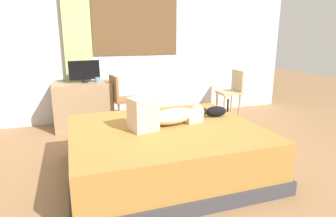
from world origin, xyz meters
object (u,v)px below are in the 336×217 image
at_px(bed, 165,150).
at_px(desk, 83,105).
at_px(cat, 215,111).
at_px(person_lying, 166,115).
at_px(tv_monitor, 84,71).
at_px(chair_spare, 232,90).
at_px(cup, 97,80).
at_px(chair_by_desk, 120,97).

distance_m(bed, desk, 2.08).
bearing_deg(cat, person_lying, -169.42).
bearing_deg(person_lying, tv_monitor, 111.38).
bearing_deg(person_lying, chair_spare, 41.88).
bearing_deg(desk, cup, 0.54).
distance_m(cat, tv_monitor, 2.26).
height_order(tv_monitor, chair_by_desk, tv_monitor).
height_order(person_lying, chair_by_desk, person_lying).
height_order(person_lying, cat, person_lying).
xyz_separation_m(cat, cup, (-1.20, 1.75, 0.19)).
bearing_deg(chair_by_desk, bed, -83.85).
bearing_deg(tv_monitor, desk, -180.00).
height_order(cat, tv_monitor, tv_monitor).
distance_m(cup, chair_by_desk, 0.48).
height_order(cup, chair_spare, chair_spare).
bearing_deg(cat, cup, 124.50).
bearing_deg(person_lying, bed, -113.96).
bearing_deg(cup, cat, -55.50).
distance_m(chair_by_desk, chair_spare, 2.04).
bearing_deg(desk, tv_monitor, 0.00).
bearing_deg(chair_by_desk, cat, -60.29).
height_order(cat, chair_spare, chair_spare).
distance_m(desk, cup, 0.48).
height_order(person_lying, desk, person_lying).
distance_m(person_lying, chair_spare, 2.46).
bearing_deg(person_lying, chair_by_desk, 97.40).
relative_size(desk, tv_monitor, 1.88).
distance_m(cat, cup, 2.13).
bearing_deg(chair_spare, bed, -137.45).
distance_m(bed, tv_monitor, 2.16).
bearing_deg(tv_monitor, chair_spare, -5.17).
xyz_separation_m(tv_monitor, cup, (0.19, 0.00, -0.14)).
xyz_separation_m(bed, cup, (-0.51, 1.94, 0.52)).
height_order(cat, chair_by_desk, chair_by_desk).
bearing_deg(chair_spare, tv_monitor, 174.83).
height_order(person_lying, tv_monitor, tv_monitor).
xyz_separation_m(cat, chair_by_desk, (-0.88, 1.53, -0.08)).
relative_size(bed, person_lying, 2.18).
xyz_separation_m(cup, chair_by_desk, (0.33, -0.21, -0.27)).
xyz_separation_m(desk, cup, (0.24, 0.00, 0.41)).
bearing_deg(chair_spare, chair_by_desk, 179.46).
distance_m(cat, chair_by_desk, 1.77).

